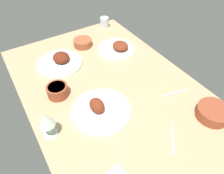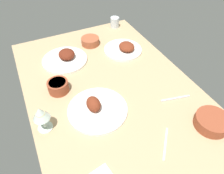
{
  "view_description": "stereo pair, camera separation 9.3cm",
  "coord_description": "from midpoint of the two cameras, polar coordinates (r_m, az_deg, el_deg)",
  "views": [
    {
      "loc": [
        69.18,
        -43.27,
        85.77
      ],
      "look_at": [
        0.0,
        0.0,
        6.0
      ],
      "focal_mm": 33.52,
      "sensor_mm": 36.0,
      "label": 1
    },
    {
      "loc": [
        73.64,
        -35.13,
        85.77
      ],
      "look_at": [
        0.0,
        0.0,
        6.0
      ],
      "focal_mm": 33.52,
      "sensor_mm": 36.0,
      "label": 2
    }
  ],
  "objects": [
    {
      "name": "wine_glass",
      "position": [
        0.95,
        -20.34,
        -8.77
      ],
      "size": [
        7.6,
        7.6,
        14.0
      ],
      "color": "silver",
      "rests_on": "dining_table"
    },
    {
      "name": "plate_far_side",
      "position": [
        1.43,
        -0.28,
        10.51
      ],
      "size": [
        25.42,
        25.42,
        6.48
      ],
      "color": "white",
      "rests_on": "dining_table"
    },
    {
      "name": "plate_center_main",
      "position": [
        1.04,
        -5.82,
        -6.29
      ],
      "size": [
        29.89,
        29.89,
        8.05
      ],
      "color": "white",
      "rests_on": "dining_table"
    },
    {
      "name": "fork_loose",
      "position": [
        0.98,
        13.5,
        -13.44
      ],
      "size": [
        12.95,
        11.47,
        0.8
      ],
      "primitive_type": "cube",
      "rotation": [
        0.0,
        0.0,
        5.57
      ],
      "color": "silver",
      "rests_on": "dining_table"
    },
    {
      "name": "dining_table",
      "position": [
        1.17,
        -2.27,
        -1.49
      ],
      "size": [
        140.0,
        90.0,
        4.0
      ],
      "primitive_type": "cube",
      "color": "tan",
      "rests_on": "ground"
    },
    {
      "name": "bowl_pasta",
      "position": [
        1.15,
        -16.91,
        -0.99
      ],
      "size": [
        11.15,
        11.15,
        6.38
      ],
      "color": "brown",
      "rests_on": "dining_table"
    },
    {
      "name": "bowl_potatoes",
      "position": [
        1.1,
        23.75,
        -6.43
      ],
      "size": [
        15.82,
        15.82,
        5.39
      ],
      "color": "brown",
      "rests_on": "dining_table"
    },
    {
      "name": "spoon_loose",
      "position": [
        1.17,
        14.62,
        -1.71
      ],
      "size": [
        4.28,
        16.03,
        0.8
      ],
      "primitive_type": "cube",
      "rotation": [
        0.0,
        0.0,
        4.5
      ],
      "color": "silver",
      "rests_on": "dining_table"
    },
    {
      "name": "bowl_soup",
      "position": [
        1.5,
        -9.79,
        11.83
      ],
      "size": [
        12.49,
        12.49,
        4.97
      ],
      "color": "#A35133",
      "rests_on": "dining_table"
    },
    {
      "name": "water_tumbler",
      "position": [
        1.71,
        -3.69,
        17.14
      ],
      "size": [
        6.73,
        6.73,
        7.76
      ],
      "primitive_type": "cylinder",
      "color": "silver",
      "rests_on": "dining_table"
    },
    {
      "name": "plate_near_viewer",
      "position": [
        1.36,
        -15.91,
        6.64
      ],
      "size": [
        28.33,
        28.33,
        7.01
      ],
      "color": "white",
      "rests_on": "dining_table"
    }
  ]
}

